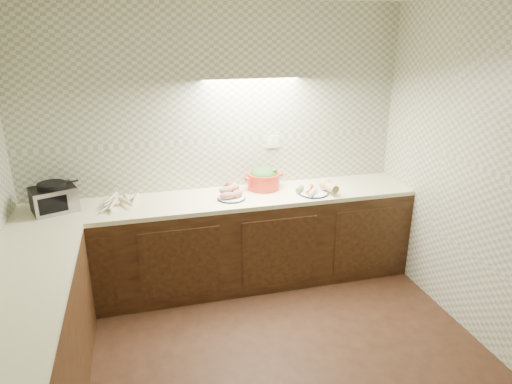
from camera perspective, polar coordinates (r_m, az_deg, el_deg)
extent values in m
cube|color=gray|center=(4.34, -4.86, 5.52)|extent=(3.60, 0.05, 2.60)
cube|color=beige|center=(4.46, 2.10, 6.28)|extent=(0.13, 0.01, 0.12)
cube|color=black|center=(4.39, -3.89, -6.42)|extent=(3.60, 0.60, 0.86)
cube|color=#FFFBC6|center=(4.21, -4.04, -0.94)|extent=(3.60, 0.60, 0.04)
cube|color=black|center=(4.22, -23.96, -0.81)|extent=(0.42, 0.37, 0.21)
cube|color=#9A9B9F|center=(4.10, -23.56, -1.38)|extent=(0.33, 0.13, 0.21)
cube|color=black|center=(4.10, -23.56, -1.38)|extent=(0.22, 0.08, 0.14)
cylinder|color=black|center=(4.18, -24.20, 0.78)|extent=(0.29, 0.29, 0.04)
cone|color=beige|center=(4.18, -15.24, -1.16)|extent=(0.11, 0.23, 0.05)
cone|color=beige|center=(4.09, -15.47, -1.57)|extent=(0.21, 0.20, 0.05)
cone|color=beige|center=(4.08, -17.59, -1.83)|extent=(0.09, 0.19, 0.05)
cone|color=beige|center=(4.17, -17.45, -1.39)|extent=(0.19, 0.19, 0.05)
cone|color=beige|center=(4.23, -16.15, -0.98)|extent=(0.07, 0.23, 0.05)
cone|color=beige|center=(4.19, -15.67, -1.12)|extent=(0.13, 0.22, 0.05)
cone|color=beige|center=(4.12, -15.71, -1.52)|extent=(0.09, 0.20, 0.05)
cone|color=beige|center=(4.16, -16.55, -0.95)|extent=(0.22, 0.19, 0.05)
cone|color=beige|center=(4.22, -14.76, -0.59)|extent=(0.17, 0.14, 0.04)
cone|color=beige|center=(4.21, -14.48, -0.65)|extent=(0.10, 0.20, 0.04)
cone|color=beige|center=(4.18, -16.26, -0.80)|extent=(0.07, 0.23, 0.05)
cylinder|color=#0F113B|center=(4.16, -3.09, -0.78)|extent=(0.26, 0.26, 0.01)
cylinder|color=white|center=(4.16, -3.09, -0.75)|extent=(0.24, 0.24, 0.02)
ellipsoid|color=tan|center=(4.10, -3.59, -0.46)|extent=(0.16, 0.12, 0.07)
ellipsoid|color=tan|center=(4.15, -2.36, -0.19)|extent=(0.16, 0.12, 0.07)
ellipsoid|color=tan|center=(4.18, -3.46, -0.04)|extent=(0.16, 0.12, 0.07)
ellipsoid|color=tan|center=(4.13, -3.75, 0.26)|extent=(0.16, 0.12, 0.07)
ellipsoid|color=tan|center=(4.18, -2.98, 0.51)|extent=(0.16, 0.12, 0.07)
cylinder|color=black|center=(4.32, -3.14, 0.32)|extent=(0.15, 0.15, 0.05)
sphere|color=maroon|center=(4.30, -3.34, 0.89)|extent=(0.08, 0.08, 0.08)
sphere|color=white|center=(4.32, -2.79, 0.85)|extent=(0.05, 0.05, 0.05)
cylinder|color=red|center=(4.39, 0.97, 1.41)|extent=(0.36, 0.36, 0.16)
cube|color=red|center=(4.31, -1.08, 1.66)|extent=(0.05, 0.07, 0.02)
cube|color=red|center=(4.45, 2.97, 2.23)|extent=(0.05, 0.07, 0.02)
ellipsoid|color=#376A2A|center=(4.37, 0.97, 2.18)|extent=(0.28, 0.28, 0.15)
cylinder|color=#0F113B|center=(4.31, 7.17, -0.15)|extent=(0.28, 0.28, 0.01)
cylinder|color=white|center=(4.31, 7.17, -0.13)|extent=(0.26, 0.26, 0.02)
cone|color=#CC6918|center=(4.30, 6.81, 0.18)|extent=(0.14, 0.13, 0.03)
cone|color=#CC6918|center=(4.31, 6.68, 0.25)|extent=(0.14, 0.13, 0.03)
cone|color=#CC6918|center=(4.30, 7.08, 0.19)|extent=(0.13, 0.14, 0.03)
cone|color=#CC6918|center=(4.28, 6.53, 0.37)|extent=(0.15, 0.11, 0.03)
cylinder|color=white|center=(4.24, 7.09, -0.02)|extent=(0.15, 0.17, 0.04)
cylinder|color=#478838|center=(4.31, 5.48, 0.37)|extent=(0.11, 0.12, 0.05)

